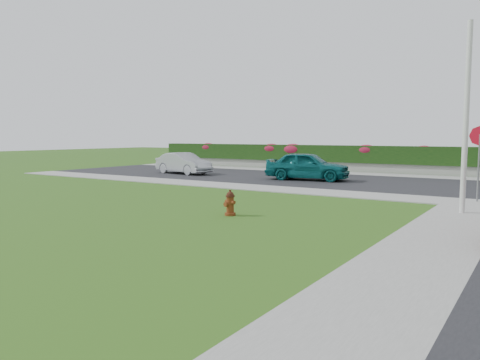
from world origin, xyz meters
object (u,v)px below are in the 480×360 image
Objects in this scene: fire_hydrant at (230,203)px; sedan_silver at (183,163)px; stop_sign at (480,145)px; sedan_teal at (307,166)px; utility_pole at (466,119)px.

sedan_silver is at bearing 150.49° from fire_hydrant.
sedan_silver is 1.43× the size of stop_sign.
sedan_teal reaches higher than sedan_silver.
sedan_teal is 11.05m from utility_pole.
stop_sign is (8.39, -4.04, 1.24)m from sedan_teal.
fire_hydrant is 7.37m from utility_pole.
sedan_teal is at bearing 176.91° from stop_sign.
sedan_silver is 17.71m from utility_pole.
fire_hydrant is at bearing -144.83° from utility_pole.
sedan_teal is at bearing -77.27° from sedan_silver.
sedan_teal is 0.76× the size of utility_pole.
sedan_teal is 9.40m from stop_sign.
fire_hydrant is 0.28× the size of stop_sign.
sedan_silver is (-10.64, 10.54, 0.32)m from fire_hydrant.
sedan_silver is at bearing 158.14° from utility_pole.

